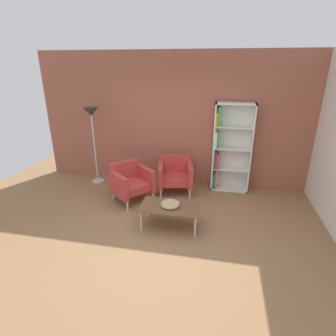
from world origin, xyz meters
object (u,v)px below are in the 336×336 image
at_px(decorative_bowl, 170,204).
at_px(floor_lamp_torchiere, 92,121).
at_px(armchair_near_window, 131,181).
at_px(coffee_table_low, 170,208).
at_px(armchair_spare_guest, 175,174).
at_px(bookshelf_tall, 229,149).

bearing_deg(decorative_bowl, floor_lamp_torchiere, 143.19).
bearing_deg(decorative_bowl, armchair_near_window, 140.09).
bearing_deg(coffee_table_low, armchair_spare_guest, 96.55).
distance_m(bookshelf_tall, floor_lamp_torchiere, 3.04).
distance_m(decorative_bowl, floor_lamp_torchiere, 2.76).
relative_size(coffee_table_low, armchair_near_window, 1.05).
xyz_separation_m(bookshelf_tall, coffee_table_low, (-0.93, -1.74, -0.57)).
distance_m(armchair_spare_guest, floor_lamp_torchiere, 2.17).
bearing_deg(armchair_spare_guest, floor_lamp_torchiere, 163.34).
bearing_deg(coffee_table_low, decorative_bowl, 0.00).
bearing_deg(floor_lamp_torchiere, coffee_table_low, -36.81).
xyz_separation_m(armchair_spare_guest, armchair_near_window, (-0.81, -0.55, 0.00)).
bearing_deg(coffee_table_low, armchair_near_window, 140.09).
bearing_deg(floor_lamp_torchiere, armchair_near_window, -33.83).
bearing_deg(decorative_bowl, armchair_spare_guest, 96.55).
height_order(decorative_bowl, armchair_near_window, armchair_near_window).
bearing_deg(armchair_near_window, decorative_bowl, -89.06).
distance_m(decorative_bowl, armchair_spare_guest, 1.36).
height_order(armchair_spare_guest, floor_lamp_torchiere, floor_lamp_torchiere).
height_order(bookshelf_tall, armchair_spare_guest, bookshelf_tall).
relative_size(bookshelf_tall, armchair_spare_guest, 2.30).
height_order(bookshelf_tall, coffee_table_low, bookshelf_tall).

